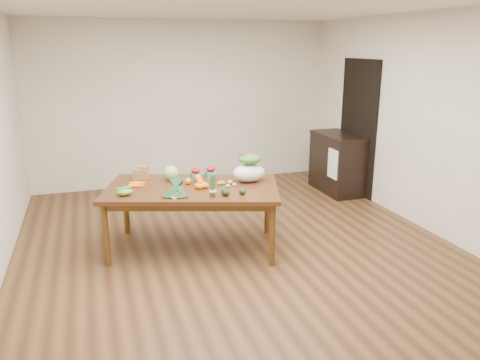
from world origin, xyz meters
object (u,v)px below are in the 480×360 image
object	(u,v)px
cabbage	(171,173)
mandarin_cluster	(201,184)
paper_bag	(140,173)
kale_bunch	(175,189)
cabinet	(337,163)
dining_table	(193,218)
asparagus_bundle	(213,185)
salad_bag	(249,169)

from	to	relation	value
cabbage	mandarin_cluster	distance (m)	0.49
paper_bag	cabbage	world-z (taller)	cabbage
cabbage	mandarin_cluster	size ratio (longest dim) A/B	0.99
mandarin_cluster	kale_bunch	world-z (taller)	kale_bunch
cabinet	cabbage	xyz separation A→B (m)	(-2.88, -1.14, 0.37)
cabinet	paper_bag	size ratio (longest dim) A/B	4.75
dining_table	asparagus_bundle	size ratio (longest dim) A/B	7.72
mandarin_cluster	asparagus_bundle	bearing A→B (deg)	-82.07
asparagus_bundle	kale_bunch	bearing A→B (deg)	178.24
salad_bag	cabbage	bearing A→B (deg)	159.19
cabinet	salad_bag	size ratio (longest dim) A/B	2.67
paper_bag	cabinet	bearing A→B (deg)	16.66
mandarin_cluster	salad_bag	distance (m)	0.62
kale_bunch	salad_bag	distance (m)	0.98
paper_bag	dining_table	bearing A→B (deg)	-44.45
dining_table	salad_bag	bearing A→B (deg)	18.78
cabbage	salad_bag	world-z (taller)	salad_bag
cabinet	kale_bunch	size ratio (longest dim) A/B	2.55
paper_bag	mandarin_cluster	xyz separation A→B (m)	(0.61, -0.58, -0.03)
cabinet	asparagus_bundle	bearing A→B (deg)	-143.54
paper_bag	salad_bag	size ratio (longest dim) A/B	0.56
paper_bag	mandarin_cluster	world-z (taller)	paper_bag
kale_bunch	asparagus_bundle	bearing A→B (deg)	-1.76
dining_table	cabinet	world-z (taller)	cabinet
kale_bunch	asparagus_bundle	distance (m)	0.40
dining_table	salad_bag	size ratio (longest dim) A/B	5.05
kale_bunch	cabinet	bearing A→B (deg)	49.01
cabbage	salad_bag	bearing A→B (deg)	-20.81
mandarin_cluster	salad_bag	size ratio (longest dim) A/B	0.47
mandarin_cluster	asparagus_bundle	world-z (taller)	asparagus_bundle
mandarin_cluster	salad_bag	bearing A→B (deg)	7.45
paper_bag	salad_bag	bearing A→B (deg)	-22.69
dining_table	mandarin_cluster	xyz separation A→B (m)	(0.08, -0.07, 0.42)
mandarin_cluster	cabbage	bearing A→B (deg)	122.65
cabinet	mandarin_cluster	distance (m)	3.06
paper_bag	kale_bunch	size ratio (longest dim) A/B	0.54
asparagus_bundle	salad_bag	size ratio (longest dim) A/B	0.65
cabbage	kale_bunch	distance (m)	0.63
cabinet	asparagus_bundle	world-z (taller)	asparagus_bundle
cabinet	cabbage	distance (m)	3.12
cabbage	mandarin_cluster	bearing A→B (deg)	-57.35
mandarin_cluster	dining_table	bearing A→B (deg)	139.40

